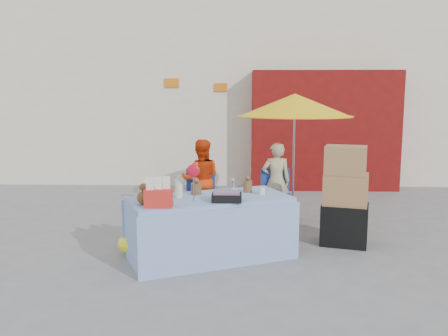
{
  "coord_description": "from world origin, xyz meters",
  "views": [
    {
      "loc": [
        0.31,
        -6.28,
        2.03
      ],
      "look_at": [
        0.09,
        0.6,
        1.0
      ],
      "focal_mm": 38.0,
      "sensor_mm": 36.0,
      "label": 1
    }
  ],
  "objects_px": {
    "umbrella": "(295,106)",
    "market_table": "(209,227)",
    "chair_right": "(276,206)",
    "vendor_beige": "(276,181)",
    "box_stack": "(345,199)",
    "chair_left": "(201,206)",
    "vendor_orange": "(201,179)"
  },
  "relations": [
    {
      "from": "chair_right",
      "to": "vendor_beige",
      "type": "height_order",
      "value": "vendor_beige"
    },
    {
      "from": "vendor_orange",
      "to": "umbrella",
      "type": "xyz_separation_m",
      "value": [
        1.55,
        0.15,
        1.22
      ]
    },
    {
      "from": "chair_right",
      "to": "vendor_beige",
      "type": "relative_size",
      "value": 0.66
    },
    {
      "from": "vendor_beige",
      "to": "umbrella",
      "type": "bearing_deg",
      "value": -156.86
    },
    {
      "from": "vendor_beige",
      "to": "umbrella",
      "type": "height_order",
      "value": "umbrella"
    },
    {
      "from": "chair_right",
      "to": "box_stack",
      "type": "distance_m",
      "value": 1.51
    },
    {
      "from": "chair_right",
      "to": "vendor_beige",
      "type": "xyz_separation_m",
      "value": [
        0.0,
        0.13,
        0.39
      ]
    },
    {
      "from": "chair_left",
      "to": "vendor_beige",
      "type": "distance_m",
      "value": 1.32
    },
    {
      "from": "market_table",
      "to": "chair_right",
      "type": "relative_size",
      "value": 2.66
    },
    {
      "from": "chair_right",
      "to": "umbrella",
      "type": "height_order",
      "value": "umbrella"
    },
    {
      "from": "chair_left",
      "to": "umbrella",
      "type": "xyz_separation_m",
      "value": [
        1.55,
        0.28,
        1.64
      ]
    },
    {
      "from": "market_table",
      "to": "vendor_orange",
      "type": "bearing_deg",
      "value": 73.63
    },
    {
      "from": "chair_right",
      "to": "vendor_orange",
      "type": "relative_size",
      "value": 0.63
    },
    {
      "from": "box_stack",
      "to": "vendor_beige",
      "type": "bearing_deg",
      "value": 122.76
    },
    {
      "from": "chair_left",
      "to": "box_stack",
      "type": "height_order",
      "value": "box_stack"
    },
    {
      "from": "vendor_orange",
      "to": "vendor_beige",
      "type": "xyz_separation_m",
      "value": [
        1.25,
        0.0,
        -0.02
      ]
    },
    {
      "from": "chair_right",
      "to": "vendor_orange",
      "type": "height_order",
      "value": "vendor_orange"
    },
    {
      "from": "chair_left",
      "to": "umbrella",
      "type": "height_order",
      "value": "umbrella"
    },
    {
      "from": "box_stack",
      "to": "chair_right",
      "type": "bearing_deg",
      "value": 125.65
    },
    {
      "from": "chair_right",
      "to": "umbrella",
      "type": "distance_m",
      "value": 1.69
    },
    {
      "from": "vendor_beige",
      "to": "market_table",
      "type": "bearing_deg",
      "value": 59.38
    },
    {
      "from": "market_table",
      "to": "chair_right",
      "type": "height_order",
      "value": "market_table"
    },
    {
      "from": "umbrella",
      "to": "market_table",
      "type": "bearing_deg",
      "value": -121.83
    },
    {
      "from": "market_table",
      "to": "box_stack",
      "type": "bearing_deg",
      "value": -5.32
    },
    {
      "from": "chair_left",
      "to": "market_table",
      "type": "bearing_deg",
      "value": -85.35
    },
    {
      "from": "chair_right",
      "to": "market_table",
      "type": "bearing_deg",
      "value": -122.31
    },
    {
      "from": "vendor_orange",
      "to": "vendor_beige",
      "type": "relative_size",
      "value": 1.04
    },
    {
      "from": "market_table",
      "to": "vendor_beige",
      "type": "bearing_deg",
      "value": 38.94
    },
    {
      "from": "umbrella",
      "to": "box_stack",
      "type": "xyz_separation_m",
      "value": [
        0.55,
        -1.47,
        -1.26
      ]
    },
    {
      "from": "vendor_orange",
      "to": "umbrella",
      "type": "height_order",
      "value": "umbrella"
    },
    {
      "from": "market_table",
      "to": "chair_right",
      "type": "xyz_separation_m",
      "value": [
        0.99,
        1.8,
        -0.15
      ]
    },
    {
      "from": "box_stack",
      "to": "umbrella",
      "type": "bearing_deg",
      "value": 110.48
    }
  ]
}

